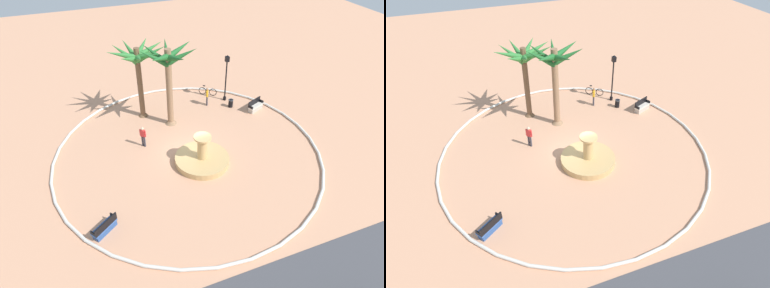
# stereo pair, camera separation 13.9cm
# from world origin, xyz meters

# --- Properties ---
(ground_plane) EXTENTS (80.00, 80.00, 0.00)m
(ground_plane) POSITION_xyz_m (0.00, 0.00, 0.00)
(ground_plane) COLOR tan
(plaza_curb) EXTENTS (19.28, 19.28, 0.20)m
(plaza_curb) POSITION_xyz_m (0.00, 0.00, 0.10)
(plaza_curb) COLOR silver
(plaza_curb) RESTS_ON ground
(fountain) EXTENTS (3.84, 3.84, 2.24)m
(fountain) POSITION_xyz_m (-0.54, 1.41, 0.32)
(fountain) COLOR tan
(fountain) RESTS_ON ground
(palm_tree_near_fountain) EXTENTS (4.38, 4.53, 6.63)m
(palm_tree_near_fountain) POSITION_xyz_m (0.02, -4.02, 4.96)
(palm_tree_near_fountain) COLOR #8E6B4C
(palm_tree_near_fountain) RESTS_ON ground
(palm_tree_by_curb) EXTENTS (4.61, 4.54, 6.24)m
(palm_tree_by_curb) POSITION_xyz_m (1.84, -5.93, 4.97)
(palm_tree_by_curb) COLOR brown
(palm_tree_by_curb) RESTS_ON ground
(bench_east) EXTENTS (1.67, 1.10, 1.00)m
(bench_east) POSITION_xyz_m (-7.50, -3.34, 0.35)
(bench_east) COLOR beige
(bench_east) RESTS_ON ground
(bench_west) EXTENTS (1.59, 1.35, 1.00)m
(bench_west) POSITION_xyz_m (6.80, 5.03, 0.35)
(bench_west) COLOR #335BA8
(bench_west) RESTS_ON ground
(lamppost) EXTENTS (0.32, 0.32, 4.32)m
(lamppost) POSITION_xyz_m (-5.75, -5.89, 2.53)
(lamppost) COLOR black
(lamppost) RESTS_ON ground
(trash_bin) EXTENTS (0.46, 0.46, 0.73)m
(trash_bin) POSITION_xyz_m (-5.72, -4.59, 0.39)
(trash_bin) COLOR black
(trash_bin) RESTS_ON ground
(bicycle_red_frame) EXTENTS (1.43, 1.05, 0.94)m
(bicycle_red_frame) POSITION_xyz_m (-4.64, -7.28, 0.38)
(bicycle_red_frame) COLOR black
(bicycle_red_frame) RESTS_ON ground
(person_cyclist_helmet) EXTENTS (0.33, 0.49, 1.69)m
(person_cyclist_helmet) POSITION_xyz_m (-3.89, -5.64, 0.95)
(person_cyclist_helmet) COLOR #33333D
(person_cyclist_helmet) RESTS_ON ground
(person_cyclist_photo) EXTENTS (0.41, 0.39, 1.70)m
(person_cyclist_photo) POSITION_xyz_m (2.84, -1.83, 0.96)
(person_cyclist_photo) COLOR #33333D
(person_cyclist_photo) RESTS_ON ground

